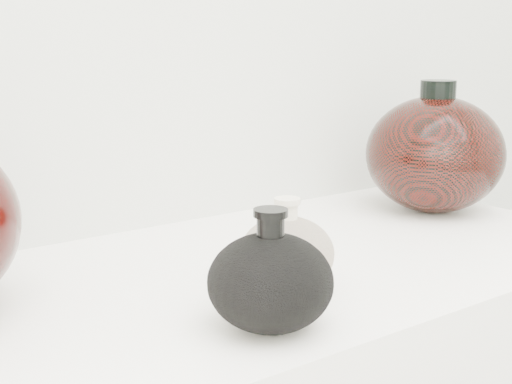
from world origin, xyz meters
TOP-DOWN VIEW (x-y plane):
  - black_gourd_vase at (-0.03, 0.78)m, footprint 0.16×0.16m
  - cream_gourd_vase at (0.05, 0.86)m, footprint 0.14×0.14m
  - right_round_pot at (0.49, 1.01)m, footprint 0.28×0.28m

SIDE VIEW (x-z plane):
  - cream_gourd_vase at x=0.05m, z-range 0.89..1.00m
  - black_gourd_vase at x=-0.03m, z-range 0.89..1.01m
  - right_round_pot at x=0.49m, z-range 0.89..1.11m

